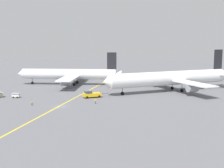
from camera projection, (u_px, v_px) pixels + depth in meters
name	position (u px, v px, depth m)	size (l,w,h in m)	color
ground_plane	(61.00, 106.00, 94.73)	(600.00, 600.00, 0.00)	slate
taxiway_stripe	(70.00, 100.00, 104.52)	(0.50, 120.00, 0.01)	yellow
airliner_at_gate_left	(70.00, 74.00, 141.33)	(50.10, 42.95, 15.42)	white
airliner_being_pushed	(171.00, 78.00, 122.73)	(54.01, 41.18, 16.94)	white
pushback_tug	(91.00, 94.00, 109.65)	(9.29, 5.98, 2.85)	gold
gse_baggage_cart_trailing	(16.00, 95.00, 109.19)	(2.83, 1.75, 1.71)	silver
ground_crew_ramp_agent_by_cones	(95.00, 101.00, 99.18)	(0.50, 0.36, 1.66)	#2D3351
ground_crew_wing_walker_right	(32.00, 103.00, 96.27)	(0.37, 0.45, 1.62)	#2D3351
traffic_cone_wingtip_starboard	(99.00, 99.00, 106.43)	(0.44, 0.44, 0.60)	orange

